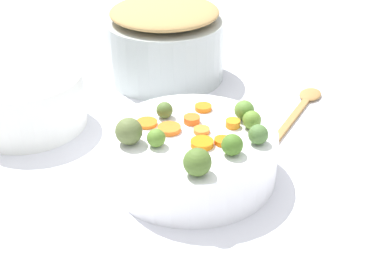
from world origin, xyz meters
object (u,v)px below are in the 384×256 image
at_px(metal_pot, 165,49).
at_px(wooden_spoon, 303,104).
at_px(casserole_dish, 26,100).
at_px(serving_bowl_carrots, 192,154).

bearing_deg(metal_pot, wooden_spoon, 97.93).
distance_m(metal_pot, casserole_dish, 0.34).
bearing_deg(serving_bowl_carrots, wooden_spoon, 171.70).
bearing_deg(wooden_spoon, casserole_dish, -47.41).
distance_m(serving_bowl_carrots, casserole_dish, 0.36).
xyz_separation_m(serving_bowl_carrots, casserole_dish, (0.04, -0.36, 0.01)).
xyz_separation_m(wooden_spoon, casserole_dish, (0.37, -0.41, 0.05)).
height_order(wooden_spoon, casserole_dish, casserole_dish).
xyz_separation_m(metal_pot, casserole_dish, (0.33, -0.08, -0.01)).
bearing_deg(casserole_dish, metal_pot, 165.53).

